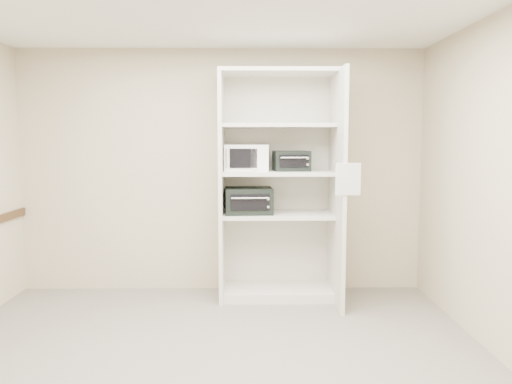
{
  "coord_description": "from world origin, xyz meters",
  "views": [
    {
      "loc": [
        0.32,
        -3.6,
        1.7
      ],
      "look_at": [
        0.38,
        1.38,
        1.18
      ],
      "focal_mm": 35.0,
      "sensor_mm": 36.0,
      "label": 1
    }
  ],
  "objects_px": {
    "toaster_oven_lower": "(249,201)",
    "toaster_oven_upper": "(291,161)",
    "microwave": "(248,158)",
    "shelving_unit": "(282,193)"
  },
  "relations": [
    {
      "from": "toaster_oven_lower",
      "to": "toaster_oven_upper",
      "type": "bearing_deg",
      "value": 3.12
    },
    {
      "from": "microwave",
      "to": "toaster_oven_upper",
      "type": "bearing_deg",
      "value": -0.33
    },
    {
      "from": "toaster_oven_lower",
      "to": "microwave",
      "type": "bearing_deg",
      "value": 93.01
    },
    {
      "from": "microwave",
      "to": "toaster_oven_lower",
      "type": "bearing_deg",
      "value": -78.33
    },
    {
      "from": "microwave",
      "to": "toaster_oven_lower",
      "type": "height_order",
      "value": "microwave"
    },
    {
      "from": "microwave",
      "to": "toaster_oven_upper",
      "type": "relative_size",
      "value": 1.25
    },
    {
      "from": "shelving_unit",
      "to": "microwave",
      "type": "relative_size",
      "value": 5.21
    },
    {
      "from": "microwave",
      "to": "shelving_unit",
      "type": "bearing_deg",
      "value": -3.45
    },
    {
      "from": "microwave",
      "to": "toaster_oven_upper",
      "type": "height_order",
      "value": "microwave"
    },
    {
      "from": "toaster_oven_lower",
      "to": "shelving_unit",
      "type": "bearing_deg",
      "value": 3.14
    }
  ]
}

